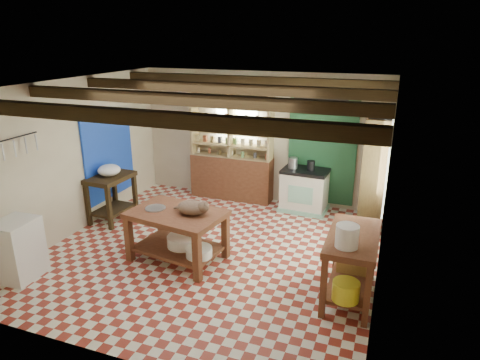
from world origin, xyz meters
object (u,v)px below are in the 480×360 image
(prep_table, at_px, (112,198))
(cat, at_px, (192,208))
(white_cabinet, at_px, (18,249))
(stove, at_px, (304,190))
(work_table, at_px, (178,236))
(right_counter, at_px, (351,266))

(prep_table, bearing_deg, cat, -19.90)
(white_cabinet, height_order, cat, cat)
(prep_table, xyz_separation_m, cat, (2.07, -0.87, 0.45))
(stove, xyz_separation_m, white_cabinet, (-3.23, -3.75, 0.01))
(work_table, distance_m, right_counter, 2.57)
(right_counter, bearing_deg, prep_table, 167.12)
(work_table, xyz_separation_m, white_cabinet, (-1.84, -1.23, 0.04))
(work_table, xyz_separation_m, prep_table, (-1.82, 0.88, 0.04))
(prep_table, height_order, white_cabinet, prep_table)
(stove, relative_size, cat, 1.92)
(work_table, relative_size, prep_table, 1.59)
(stove, xyz_separation_m, right_counter, (1.17, -2.64, 0.03))
(right_counter, bearing_deg, stove, 113.82)
(stove, distance_m, prep_table, 3.61)
(cat, bearing_deg, stove, 63.74)
(white_cabinet, distance_m, cat, 2.47)
(cat, bearing_deg, work_table, -178.69)
(white_cabinet, bearing_deg, prep_table, 86.79)
(work_table, bearing_deg, prep_table, 162.25)
(stove, height_order, prep_table, prep_table)
(prep_table, distance_m, white_cabinet, 2.11)
(work_table, bearing_deg, right_counter, 5.60)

